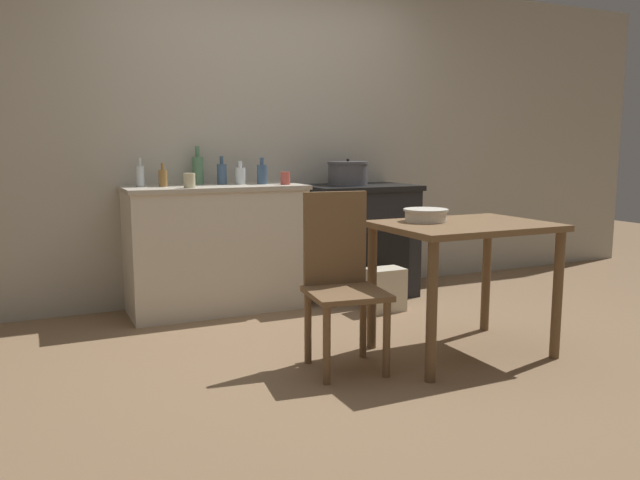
# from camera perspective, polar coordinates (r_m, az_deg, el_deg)

# --- Properties ---
(ground_plane) EXTENTS (14.00, 14.00, 0.00)m
(ground_plane) POSITION_cam_1_polar(r_m,az_deg,el_deg) (3.76, 3.28, -10.08)
(ground_plane) COLOR #896B4C
(wall_back) EXTENTS (8.00, 0.07, 2.55)m
(wall_back) POSITION_cam_1_polar(r_m,az_deg,el_deg) (5.02, -5.36, 9.36)
(wall_back) COLOR #B2AD9E
(wall_back) RESTS_ON ground_plane
(counter_cabinet) EXTENTS (1.30, 0.56, 0.92)m
(counter_cabinet) POSITION_cam_1_polar(r_m,az_deg,el_deg) (4.65, -9.44, -0.73)
(counter_cabinet) COLOR beige
(counter_cabinet) RESTS_ON ground_plane
(stove) EXTENTS (0.87, 0.64, 0.90)m
(stove) POSITION_cam_1_polar(r_m,az_deg,el_deg) (5.05, 3.48, -0.01)
(stove) COLOR black
(stove) RESTS_ON ground_plane
(work_table) EXTENTS (0.95, 0.70, 0.77)m
(work_table) POSITION_cam_1_polar(r_m,az_deg,el_deg) (3.67, 13.03, -0.41)
(work_table) COLOR brown
(work_table) RESTS_ON ground_plane
(chair) EXTENTS (0.45, 0.45, 0.96)m
(chair) POSITION_cam_1_polar(r_m,az_deg,el_deg) (3.40, 1.96, -3.41)
(chair) COLOR brown
(chair) RESTS_ON ground_plane
(flour_sack) EXTENTS (0.28, 0.19, 0.32)m
(flour_sack) POSITION_cam_1_polar(r_m,az_deg,el_deg) (4.63, 5.93, -4.52)
(flour_sack) COLOR beige
(flour_sack) RESTS_ON ground_plane
(stock_pot) EXTENTS (0.32, 0.32, 0.21)m
(stock_pot) POSITION_cam_1_polar(r_m,az_deg,el_deg) (4.96, 2.56, 6.12)
(stock_pot) COLOR #4C4C51
(stock_pot) RESTS_ON stove
(mixing_bowl_large) EXTENTS (0.26, 0.26, 0.07)m
(mixing_bowl_large) POSITION_cam_1_polar(r_m,az_deg,el_deg) (3.66, 9.64, 2.32)
(mixing_bowl_large) COLOR silver
(mixing_bowl_large) RESTS_ON work_table
(bottle_far_left) EXTENTS (0.08, 0.08, 0.17)m
(bottle_far_left) POSITION_cam_1_polar(r_m,az_deg,el_deg) (4.71, -7.31, 5.88)
(bottle_far_left) COLOR silver
(bottle_far_left) RESTS_ON counter_cabinet
(bottle_left) EXTENTS (0.06, 0.06, 0.20)m
(bottle_left) POSITION_cam_1_polar(r_m,az_deg,el_deg) (4.56, -16.11, 5.67)
(bottle_left) COLOR silver
(bottle_left) RESTS_ON counter_cabinet
(bottle_mid_left) EXTENTS (0.08, 0.08, 0.20)m
(bottle_mid_left) POSITION_cam_1_polar(r_m,az_deg,el_deg) (4.72, -5.33, 6.04)
(bottle_mid_left) COLOR #3D5675
(bottle_mid_left) RESTS_ON counter_cabinet
(bottle_center_left) EXTENTS (0.08, 0.08, 0.28)m
(bottle_center_left) POSITION_cam_1_polar(r_m,az_deg,el_deg) (4.74, -11.10, 6.32)
(bottle_center_left) COLOR #517F5B
(bottle_center_left) RESTS_ON counter_cabinet
(bottle_center) EXTENTS (0.06, 0.06, 0.16)m
(bottle_center) POSITION_cam_1_polar(r_m,az_deg,el_deg) (4.54, -14.17, 5.55)
(bottle_center) COLOR olive
(bottle_center) RESTS_ON counter_cabinet
(bottle_center_right) EXTENTS (0.07, 0.07, 0.21)m
(bottle_center_right) POSITION_cam_1_polar(r_m,az_deg,el_deg) (4.71, -8.96, 6.02)
(bottle_center_right) COLOR #3D5675
(bottle_center_right) RESTS_ON counter_cabinet
(cup_mid_right) EXTENTS (0.08, 0.08, 0.10)m
(cup_mid_right) POSITION_cam_1_polar(r_m,az_deg,el_deg) (4.36, -11.85, 5.34)
(cup_mid_right) COLOR beige
(cup_mid_right) RESTS_ON counter_cabinet
(cup_right) EXTENTS (0.07, 0.07, 0.09)m
(cup_right) POSITION_cam_1_polar(r_m,az_deg,el_deg) (4.65, -3.19, 5.66)
(cup_right) COLOR #B74C42
(cup_right) RESTS_ON counter_cabinet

